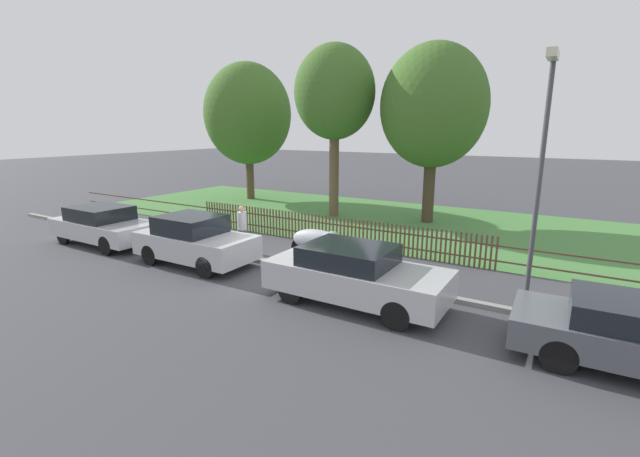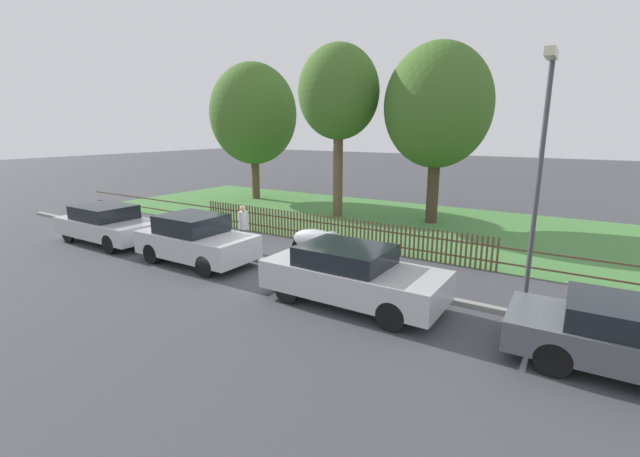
% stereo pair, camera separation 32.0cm
% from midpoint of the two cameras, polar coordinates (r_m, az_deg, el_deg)
% --- Properties ---
extents(ground_plane, '(120.00, 120.00, 0.00)m').
position_cam_midpoint_polar(ground_plane, '(13.31, -7.06, -5.00)').
color(ground_plane, '#424247').
extents(kerb_stone, '(29.66, 0.20, 0.12)m').
position_cam_midpoint_polar(kerb_stone, '(13.36, -6.80, -4.64)').
color(kerb_stone, gray).
rests_on(kerb_stone, ground).
extents(grass_strip, '(29.66, 10.01, 0.01)m').
position_cam_midpoint_polar(grass_strip, '(20.08, 7.43, 1.22)').
color(grass_strip, '#477F3D').
rests_on(grass_strip, ground).
extents(park_fence, '(29.66, 0.05, 1.05)m').
position_cam_midpoint_polar(park_fence, '(15.64, -0.00, -0.13)').
color(park_fence, brown).
rests_on(park_fence, ground).
extents(parked_car_silver_hatchback, '(4.23, 1.83, 1.38)m').
position_cam_midpoint_polar(parked_car_silver_hatchback, '(17.48, -27.33, 0.42)').
color(parked_car_silver_hatchback, '#BCBCC1').
rests_on(parked_car_silver_hatchback, ground).
extents(parked_car_black_saloon, '(3.83, 1.79, 1.53)m').
position_cam_midpoint_polar(parked_car_black_saloon, '(13.82, -17.00, -1.49)').
color(parked_car_black_saloon, '#BCBCC1').
rests_on(parked_car_black_saloon, ground).
extents(parked_car_navy_estate, '(4.35, 1.83, 1.42)m').
position_cam_midpoint_polar(parked_car_navy_estate, '(10.30, 3.77, -6.10)').
color(parked_car_navy_estate, '#BCBCC1').
rests_on(parked_car_navy_estate, ground).
extents(covered_motorcycle, '(2.10, 0.74, 1.01)m').
position_cam_midpoint_polar(covered_motorcycle, '(13.56, -0.74, -1.77)').
color(covered_motorcycle, black).
rests_on(covered_motorcycle, ground).
extents(tree_nearest_kerb, '(5.01, 5.01, 7.83)m').
position_cam_midpoint_polar(tree_nearest_kerb, '(25.92, -9.97, 14.77)').
color(tree_nearest_kerb, brown).
rests_on(tree_nearest_kerb, ground).
extents(tree_behind_motorcycle, '(3.70, 3.70, 7.87)m').
position_cam_midpoint_polar(tree_behind_motorcycle, '(20.38, 1.49, 17.57)').
color(tree_behind_motorcycle, brown).
rests_on(tree_behind_motorcycle, ground).
extents(tree_mid_park, '(4.54, 4.54, 7.68)m').
position_cam_midpoint_polar(tree_mid_park, '(19.53, 14.43, 15.45)').
color(tree_mid_park, '#473828').
rests_on(tree_mid_park, ground).
extents(pedestrian_near_fence, '(0.38, 0.38, 1.59)m').
position_cam_midpoint_polar(pedestrian_near_fence, '(14.81, -10.93, 0.35)').
color(pedestrian_near_fence, slate).
rests_on(pedestrian_near_fence, ground).
extents(street_lamp, '(0.20, 0.79, 5.70)m').
position_cam_midpoint_polar(street_lamp, '(10.66, 26.74, 8.89)').
color(street_lamp, '#47474C').
rests_on(street_lamp, ground).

